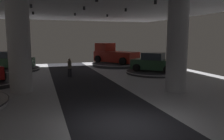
{
  "coord_description": "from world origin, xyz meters",
  "views": [
    {
      "loc": [
        -3.06,
        -7.64,
        3.36
      ],
      "look_at": [
        1.05,
        5.11,
        1.4
      ],
      "focal_mm": 35.93,
      "sensor_mm": 36.0,
      "label": 1
    }
  ],
  "objects": [
    {
      "name": "ground",
      "position": [
        0.0,
        0.0,
        -0.02
      ],
      "size": [
        24.0,
        44.0,
        0.06
      ],
      "color": "#B2B2B7"
    },
    {
      "name": "display_platform_deep_left",
      "position": [
        -5.82,
        16.93,
        0.14
      ],
      "size": [
        5.45,
        5.45,
        0.25
      ],
      "color": "#333338",
      "rests_on": "ground"
    },
    {
      "name": "column_left",
      "position": [
        -4.23,
        6.99,
        2.75
      ],
      "size": [
        1.34,
        1.34,
        5.5
      ],
      "color": "silver",
      "rests_on": "ground"
    },
    {
      "name": "display_car_deep_left",
      "position": [
        -5.85,
        16.95,
        1.02
      ],
      "size": [
        4.56,
        3.56,
        1.71
      ],
      "color": "#2D5638",
      "rests_on": "display_platform_deep_left"
    },
    {
      "name": "display_platform_far_right",
      "position": [
        7.1,
        10.91,
        0.13
      ],
      "size": [
        5.34,
        5.34,
        0.24
      ],
      "color": "#333338",
      "rests_on": "ground"
    },
    {
      "name": "display_car_far_right",
      "position": [
        7.08,
        10.93,
        1.0
      ],
      "size": [
        4.25,
        4.24,
        1.71
      ],
      "color": "#2D5638",
      "rests_on": "display_platform_far_right"
    },
    {
      "name": "pickup_truck_deep_right",
      "position": [
        5.27,
        17.44,
        1.3
      ],
      "size": [
        4.67,
        5.6,
        2.3
      ],
      "color": "maroon",
      "rests_on": "display_platform_deep_right"
    },
    {
      "name": "visitor_walking_near",
      "position": [
        -0.71,
        11.36,
        0.91
      ],
      "size": [
        0.32,
        0.32,
        1.59
      ],
      "color": "black",
      "rests_on": "ground"
    },
    {
      "name": "display_platform_deep_right",
      "position": [
        5.45,
        17.17,
        0.2
      ],
      "size": [
        5.68,
        5.68,
        0.36
      ],
      "color": "#333338",
      "rests_on": "ground"
    },
    {
      "name": "column_right",
      "position": [
        4.96,
        4.24,
        2.75
      ],
      "size": [
        1.27,
        1.27,
        5.5
      ],
      "color": "#ADADB2",
      "rests_on": "ground"
    }
  ]
}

